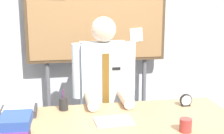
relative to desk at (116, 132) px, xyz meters
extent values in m
cube|color=silver|center=(0.00, 1.22, 0.71)|extent=(6.40, 0.08, 2.70)
cube|color=tan|center=(0.00, 0.00, 0.06)|extent=(1.74, 0.76, 0.05)
cube|color=silver|center=(0.00, 0.59, 0.18)|extent=(0.40, 0.22, 0.75)
sphere|color=beige|center=(0.00, 0.59, 0.67)|extent=(0.21, 0.21, 0.21)
cylinder|color=silver|center=(-0.23, 0.57, 0.32)|extent=(0.09, 0.09, 0.47)
cylinder|color=silver|center=(0.23, 0.57, 0.32)|extent=(0.09, 0.09, 0.47)
cylinder|color=beige|center=(-0.14, 0.33, 0.13)|extent=(0.09, 0.30, 0.09)
cylinder|color=beige|center=(0.14, 0.33, 0.13)|extent=(0.09, 0.30, 0.09)
cube|color=brown|center=(0.00, 0.48, 0.24)|extent=(0.06, 0.01, 0.49)
cube|color=black|center=(0.09, 0.48, 0.35)|extent=(0.07, 0.01, 0.02)
cube|color=#4C3823|center=(0.00, 1.02, 0.80)|extent=(1.36, 0.05, 0.98)
cube|color=olive|center=(0.00, 1.01, 0.80)|extent=(1.30, 0.04, 0.92)
cylinder|color=#59595E|center=(-0.50, 1.05, -0.15)|extent=(0.04, 0.04, 0.97)
cylinder|color=#59595E|center=(0.50, 1.05, -0.15)|extent=(0.04, 0.04, 0.97)
cube|color=white|center=(0.39, 0.98, 0.56)|extent=(0.14, 0.00, 0.14)
cube|color=#72337F|center=(-0.67, -0.23, 0.16)|extent=(0.18, 0.24, 0.05)
cube|color=#2D4C99|center=(-0.66, -0.21, 0.22)|extent=(0.19, 0.23, 0.06)
cube|color=silver|center=(-0.02, -0.02, 0.09)|extent=(0.27, 0.20, 0.01)
cylinder|color=black|center=(0.60, 0.20, 0.13)|extent=(0.10, 0.02, 0.10)
cylinder|color=white|center=(0.60, 0.19, 0.13)|extent=(0.08, 0.00, 0.08)
cube|color=black|center=(0.60, 0.20, 0.09)|extent=(0.07, 0.04, 0.01)
cylinder|color=#B23833|center=(0.41, -0.26, 0.13)|extent=(0.08, 0.08, 0.09)
cylinder|color=#262626|center=(-0.36, 0.28, 0.13)|extent=(0.07, 0.07, 0.09)
cylinder|color=#263399|center=(-0.37, 0.29, 0.17)|extent=(0.01, 0.01, 0.15)
cylinder|color=maroon|center=(-0.36, 0.29, 0.17)|extent=(0.01, 0.01, 0.15)
cube|color=#333338|center=(-0.69, 0.24, 0.11)|extent=(0.26, 0.20, 0.05)
cube|color=silver|center=(-0.69, 0.24, 0.14)|extent=(0.22, 0.17, 0.01)
camera|label=1|loc=(-0.40, -2.12, 0.97)|focal=51.96mm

